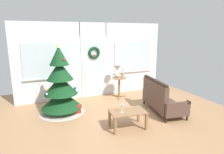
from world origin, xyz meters
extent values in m
plane|color=#AD7F56|center=(0.00, 0.00, 0.00)|extent=(6.76, 6.76, 0.00)
cube|color=white|center=(-1.52, 2.09, 1.27)|extent=(2.15, 0.08, 2.55)
cube|color=white|center=(1.52, 2.09, 1.27)|extent=(2.15, 0.08, 2.55)
cube|color=white|center=(0.00, 2.09, 2.30)|extent=(0.94, 0.08, 0.50)
cube|color=silver|center=(0.00, 2.05, 1.02)|extent=(0.90, 0.05, 2.05)
cube|color=white|center=(0.00, 2.03, 0.45)|extent=(0.78, 0.02, 0.80)
cube|color=silver|center=(0.00, 2.03, 1.40)|extent=(0.78, 0.01, 1.10)
cube|color=silver|center=(-1.52, 2.03, 1.35)|extent=(1.50, 0.01, 1.10)
cube|color=silver|center=(1.52, 2.03, 1.35)|extent=(1.50, 0.01, 1.10)
cube|color=silver|center=(-1.52, 2.02, 0.78)|extent=(1.59, 0.06, 0.03)
cube|color=silver|center=(1.52, 2.02, 0.78)|extent=(1.59, 0.06, 0.03)
torus|color=#123B1B|center=(0.00, 1.99, 1.55)|extent=(0.41, 0.09, 0.41)
cube|color=red|center=(0.00, 1.97, 1.42)|extent=(0.10, 0.02, 0.10)
cylinder|color=#4C331E|center=(-1.31, 0.98, 0.10)|extent=(0.10, 0.10, 0.20)
cone|color=beige|center=(-1.31, 0.98, 0.05)|extent=(1.26, 1.26, 0.10)
cone|color=#14421E|center=(-1.31, 0.98, 0.40)|extent=(1.13, 1.13, 0.51)
cone|color=#14421E|center=(-1.31, 0.98, 0.80)|extent=(0.92, 0.92, 0.51)
cone|color=#14421E|center=(-1.31, 0.98, 1.21)|extent=(0.72, 0.72, 0.51)
cone|color=#14421E|center=(-1.31, 0.98, 1.62)|extent=(0.52, 0.52, 0.51)
cone|color=#E0BC4C|center=(-1.31, 0.98, 1.89)|extent=(0.12, 0.12, 0.12)
sphere|color=red|center=(-0.89, 1.11, 0.46)|extent=(0.08, 0.08, 0.08)
sphere|color=gold|center=(-1.12, 1.37, 0.51)|extent=(0.08, 0.08, 0.08)
sphere|color=silver|center=(-1.71, 0.81, 0.64)|extent=(0.06, 0.06, 0.06)
sphere|color=#264CB2|center=(-0.93, 0.87, 0.70)|extent=(0.08, 0.08, 0.08)
sphere|color=red|center=(-1.21, 0.81, 1.53)|extent=(0.06, 0.06, 0.06)
sphere|color=gold|center=(-1.67, 0.84, 0.77)|extent=(0.06, 0.06, 0.06)
cylinder|color=black|center=(1.58, -0.82, 0.07)|extent=(0.05, 0.05, 0.14)
cylinder|color=black|center=(1.80, 0.56, 0.07)|extent=(0.05, 0.05, 0.14)
cylinder|color=black|center=(0.98, -0.73, 0.07)|extent=(0.05, 0.05, 0.14)
cylinder|color=black|center=(1.20, 0.65, 0.07)|extent=(0.05, 0.05, 0.14)
cube|color=brown|center=(1.39, -0.08, 0.21)|extent=(0.92, 1.43, 0.14)
cube|color=brown|center=(1.09, -0.04, 0.59)|extent=(0.33, 1.34, 0.62)
cube|color=black|center=(1.09, -0.04, 0.93)|extent=(0.28, 1.31, 0.06)
cube|color=brown|center=(1.28, -0.79, 0.33)|extent=(0.67, 0.19, 0.38)
cylinder|color=black|center=(1.57, -0.83, 0.50)|extent=(0.10, 0.10, 0.09)
cube|color=brown|center=(1.50, 0.62, 0.33)|extent=(0.67, 0.19, 0.38)
cylinder|color=black|center=(1.79, 0.58, 0.50)|extent=(0.10, 0.10, 0.09)
cylinder|color=#8E6642|center=(0.74, 1.55, 0.70)|extent=(0.48, 0.48, 0.02)
cylinder|color=#8E6642|center=(0.74, 1.55, 0.34)|extent=(0.07, 0.07, 0.69)
cube|color=#8E6642|center=(0.90, 1.55, 0.02)|extent=(0.20, 0.05, 0.04)
cube|color=#8E6642|center=(0.66, 1.68, 0.02)|extent=(0.14, 0.20, 0.04)
cube|color=#8E6642|center=(0.66, 1.41, 0.02)|extent=(0.14, 0.20, 0.04)
sphere|color=silver|center=(0.68, 1.59, 0.79)|extent=(0.16, 0.16, 0.16)
cylinder|color=silver|center=(0.68, 1.59, 0.92)|extent=(0.02, 0.02, 0.06)
cone|color=silver|center=(0.68, 1.59, 1.05)|extent=(0.28, 0.28, 0.20)
cylinder|color=tan|center=(0.84, 1.49, 0.79)|extent=(0.09, 0.09, 0.16)
sphere|color=tan|center=(0.84, 1.49, 0.87)|extent=(0.10, 0.10, 0.10)
cylinder|color=#4C7042|center=(0.82, 1.49, 0.97)|extent=(0.07, 0.01, 0.17)
cylinder|color=#4C7042|center=(0.84, 1.49, 0.97)|extent=(0.01, 0.01, 0.18)
cylinder|color=#4C7042|center=(0.86, 1.49, 0.97)|extent=(0.07, 0.01, 0.17)
cube|color=#8E6642|center=(-0.02, -0.58, 0.41)|extent=(0.89, 0.60, 0.03)
cube|color=#8E6642|center=(-0.43, -0.76, 0.20)|extent=(0.05, 0.05, 0.40)
cube|color=#8E6642|center=(0.33, -0.83, 0.20)|extent=(0.05, 0.05, 0.40)
cube|color=#8E6642|center=(-0.38, -0.32, 0.20)|extent=(0.05, 0.05, 0.40)
cube|color=#8E6642|center=(0.38, -0.40, 0.20)|extent=(0.05, 0.05, 0.40)
cylinder|color=silver|center=(-0.18, -0.60, 0.43)|extent=(0.06, 0.06, 0.01)
cylinder|color=silver|center=(-0.18, -0.60, 0.48)|extent=(0.01, 0.01, 0.10)
cone|color=silver|center=(-0.18, -0.60, 0.58)|extent=(0.08, 0.08, 0.09)
cube|color=red|center=(-0.95, 0.77, 0.11)|extent=(0.23, 0.21, 0.23)
camera|label=1|loc=(-2.04, -4.40, 2.22)|focal=31.49mm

